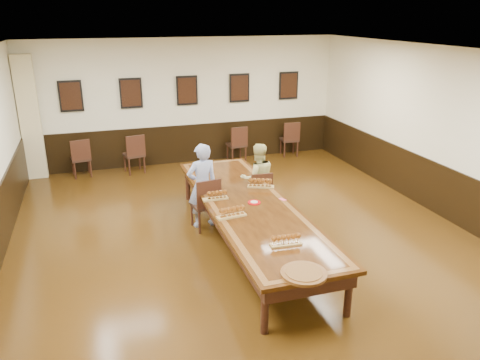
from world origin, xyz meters
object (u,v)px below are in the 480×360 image
object	(u,v)px
chair_woman	(259,193)
spare_chair_d	(289,138)
spare_chair_b	(134,153)
spare_chair_c	(236,144)
person_woman	(258,179)
carved_platter	(304,273)
spare_chair_a	(80,157)
conference_table	(249,211)
chair_man	(205,203)
person_man	(202,186)

from	to	relation	value
chair_woman	spare_chair_d	bearing A→B (deg)	-117.70
spare_chair_b	spare_chair_d	xyz separation A→B (m)	(4.25, 0.21, -0.01)
chair_woman	spare_chair_c	distance (m)	3.54
person_woman	spare_chair_b	bearing A→B (deg)	-53.71
spare_chair_b	carved_platter	world-z (taller)	spare_chair_b
chair_woman	spare_chair_d	world-z (taller)	spare_chair_d
spare_chair_a	chair_woman	bearing A→B (deg)	125.49
person_woman	conference_table	size ratio (longest dim) A/B	0.28
spare_chair_d	carved_platter	size ratio (longest dim) A/B	1.50
spare_chair_c	conference_table	xyz separation A→B (m)	(-1.21, -4.62, 0.13)
chair_man	person_man	world-z (taller)	person_man
person_woman	carved_platter	xyz separation A→B (m)	(-0.69, -3.58, 0.06)
carved_platter	person_man	bearing A→B (deg)	98.36
conference_table	chair_woman	bearing A→B (deg)	62.53
spare_chair_a	conference_table	distance (m)	5.36
person_woman	chair_woman	bearing A→B (deg)	90.00
chair_woman	spare_chair_d	size ratio (longest dim) A/B	0.94
spare_chair_c	carved_platter	distance (m)	7.09
spare_chair_c	spare_chair_d	size ratio (longest dim) A/B	1.00
chair_man	person_woman	world-z (taller)	person_woman
chair_man	conference_table	world-z (taller)	chair_man
chair_man	spare_chair_d	distance (m)	5.08
spare_chair_c	carved_platter	xyz separation A→B (m)	(-1.30, -6.96, 0.29)
spare_chair_c	spare_chair_d	distance (m)	1.56
person_man	conference_table	bearing A→B (deg)	112.07
chair_woman	spare_chair_a	size ratio (longest dim) A/B	0.95
chair_man	spare_chair_a	world-z (taller)	chair_man
spare_chair_a	person_woman	size ratio (longest dim) A/B	0.67
spare_chair_b	spare_chair_d	size ratio (longest dim) A/B	1.02
spare_chair_a	person_man	bearing A→B (deg)	112.40
spare_chair_a	spare_chair_d	world-z (taller)	spare_chair_d
spare_chair_b	person_woman	xyz separation A→B (m)	(2.08, -3.26, 0.22)
person_man	spare_chair_a	bearing A→B (deg)	-67.97
spare_chair_c	person_woman	world-z (taller)	person_woman
chair_woman	spare_chair_c	size ratio (longest dim) A/B	0.93
spare_chair_d	person_woman	distance (m)	4.10
chair_man	spare_chair_d	world-z (taller)	chair_man
chair_woman	spare_chair_c	bearing A→B (deg)	-96.36
chair_woman	person_man	xyz separation A→B (m)	(-1.16, -0.17, 0.34)
chair_woman	spare_chair_a	xyz separation A→B (m)	(-3.33, 3.47, 0.02)
chair_man	spare_chair_a	bearing A→B (deg)	-68.49
person_woman	spare_chair_a	bearing A→B (deg)	-41.53
person_man	chair_woman	bearing A→B (deg)	179.64
chair_woman	spare_chair_c	xyz separation A→B (m)	(0.62, 3.49, 0.03)
conference_table	carved_platter	distance (m)	2.35
chair_man	conference_table	size ratio (longest dim) A/B	0.20
chair_man	person_man	size ratio (longest dim) A/B	0.63
person_man	carved_platter	distance (m)	3.34
spare_chair_d	person_man	xyz separation A→B (m)	(-3.35, -3.73, 0.31)
spare_chair_b	spare_chair_d	world-z (taller)	spare_chair_b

